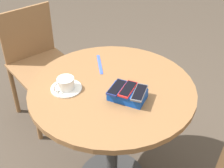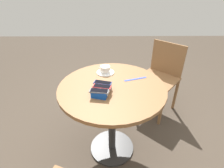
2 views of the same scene
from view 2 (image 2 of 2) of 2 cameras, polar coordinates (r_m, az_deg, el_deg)
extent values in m
plane|color=#42382D|center=(1.95, 0.00, -20.03)|extent=(8.00, 8.00, 0.00)
cylinder|color=#2D2D2D|center=(1.95, 0.00, -19.85)|extent=(0.44, 0.44, 0.02)
cylinder|color=#2D2D2D|center=(1.67, 0.00, -11.99)|extent=(0.07, 0.07, 0.72)
cylinder|color=brown|center=(1.44, 0.00, -1.18)|extent=(0.89, 0.89, 0.03)
cube|color=#0F42AD|center=(1.34, -3.45, -1.92)|extent=(0.20, 0.15, 0.05)
cube|color=white|center=(1.33, -1.03, -2.57)|extent=(0.10, 0.03, 0.02)
cube|color=#515156|center=(1.28, -4.23, -2.29)|extent=(0.07, 0.15, 0.01)
cube|color=black|center=(1.27, -4.24, -2.09)|extent=(0.07, 0.13, 0.00)
cube|color=red|center=(1.32, -3.28, -0.85)|extent=(0.09, 0.15, 0.01)
cube|color=black|center=(1.32, -3.28, -0.67)|extent=(0.08, 0.13, 0.00)
cube|color=navy|center=(1.37, -3.07, 0.41)|extent=(0.09, 0.15, 0.01)
cube|color=black|center=(1.37, -3.07, 0.59)|extent=(0.08, 0.13, 0.00)
cylinder|color=silver|center=(1.63, -2.17, 3.81)|extent=(0.16, 0.16, 0.01)
cylinder|color=silver|center=(1.62, -2.19, 4.87)|extent=(0.09, 0.09, 0.06)
cylinder|color=brown|center=(1.60, -2.21, 5.62)|extent=(0.08, 0.08, 0.00)
torus|color=silver|center=(1.64, -3.55, 5.30)|extent=(0.04, 0.05, 0.06)
cube|color=blue|center=(1.54, 7.66, 1.62)|extent=(0.08, 0.20, 0.00)
cube|color=brown|center=(2.20, 14.43, 1.39)|extent=(0.62, 0.62, 0.02)
cube|color=brown|center=(2.28, 17.67, 7.96)|extent=(0.29, 0.32, 0.40)
cylinder|color=brown|center=(2.26, 6.86, -3.96)|extent=(0.04, 0.04, 0.45)
cylinder|color=brown|center=(2.12, 15.73, -7.96)|extent=(0.04, 0.04, 0.45)
cylinder|color=brown|center=(2.55, 11.98, 0.03)|extent=(0.04, 0.04, 0.45)
cylinder|color=brown|center=(2.42, 20.02, -3.21)|extent=(0.04, 0.04, 0.45)
camera|label=1|loc=(1.63, -61.54, 24.82)|focal=50.00mm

